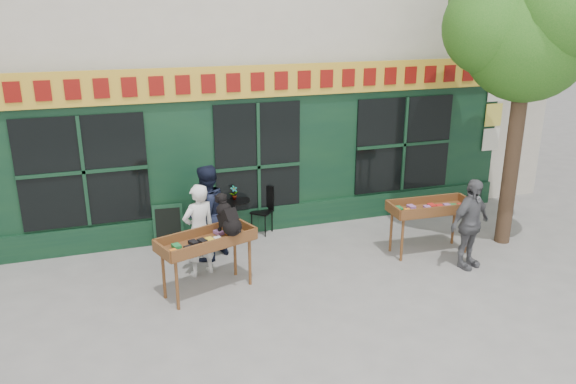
{
  "coord_description": "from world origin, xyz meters",
  "views": [
    {
      "loc": [
        -2.85,
        -7.84,
        4.32
      ],
      "look_at": [
        -0.01,
        0.5,
        1.4
      ],
      "focal_mm": 35.0,
      "sensor_mm": 36.0,
      "label": 1
    }
  ],
  "objects_px": {
    "book_cart_right": "(431,210)",
    "bistro_table": "(235,210)",
    "man_left": "(206,213)",
    "man_right": "(470,224)",
    "book_cart_center": "(207,244)",
    "woman": "(199,230)",
    "dog": "(228,214)"
  },
  "relations": [
    {
      "from": "book_cart_right",
      "to": "bistro_table",
      "type": "relative_size",
      "value": 2.01
    },
    {
      "from": "man_left",
      "to": "woman",
      "type": "bearing_deg",
      "value": 31.94
    },
    {
      "from": "book_cart_right",
      "to": "woman",
      "type": "bearing_deg",
      "value": 176.48
    },
    {
      "from": "book_cart_right",
      "to": "bistro_table",
      "type": "bearing_deg",
      "value": 152.54
    },
    {
      "from": "man_right",
      "to": "bistro_table",
      "type": "distance_m",
      "value": 4.37
    },
    {
      "from": "book_cart_right",
      "to": "man_right",
      "type": "bearing_deg",
      "value": -65.33
    },
    {
      "from": "man_right",
      "to": "man_left",
      "type": "distance_m",
      "value": 4.56
    },
    {
      "from": "book_cart_center",
      "to": "woman",
      "type": "relative_size",
      "value": 1.02
    },
    {
      "from": "dog",
      "to": "book_cart_right",
      "type": "relative_size",
      "value": 0.39
    },
    {
      "from": "man_left",
      "to": "man_right",
      "type": "bearing_deg",
      "value": 120.85
    },
    {
      "from": "woman",
      "to": "man_right",
      "type": "xyz_separation_m",
      "value": [
        4.43,
        -1.21,
        -0.0
      ]
    },
    {
      "from": "book_cart_center",
      "to": "woman",
      "type": "height_order",
      "value": "woman"
    },
    {
      "from": "book_cart_right",
      "to": "bistro_table",
      "type": "height_order",
      "value": "book_cart_right"
    },
    {
      "from": "man_left",
      "to": "bistro_table",
      "type": "bearing_deg",
      "value": -166.49
    },
    {
      "from": "book_cart_right",
      "to": "dog",
      "type": "bearing_deg",
      "value": -173.53
    },
    {
      "from": "bistro_table",
      "to": "woman",
      "type": "bearing_deg",
      "value": -123.77
    },
    {
      "from": "book_cart_center",
      "to": "woman",
      "type": "xyz_separation_m",
      "value": [
        0.0,
        0.65,
        -0.03
      ]
    },
    {
      "from": "dog",
      "to": "book_cart_right",
      "type": "distance_m",
      "value": 3.81
    },
    {
      "from": "bistro_table",
      "to": "man_left",
      "type": "bearing_deg",
      "value": -130.57
    },
    {
      "from": "dog",
      "to": "bistro_table",
      "type": "relative_size",
      "value": 0.79
    },
    {
      "from": "book_cart_right",
      "to": "man_left",
      "type": "bearing_deg",
      "value": 167.79
    },
    {
      "from": "book_cart_right",
      "to": "man_right",
      "type": "relative_size",
      "value": 0.96
    },
    {
      "from": "dog",
      "to": "man_right",
      "type": "distance_m",
      "value": 4.14
    },
    {
      "from": "book_cart_center",
      "to": "man_left",
      "type": "bearing_deg",
      "value": 60.01
    },
    {
      "from": "man_left",
      "to": "book_cart_right",
      "type": "bearing_deg",
      "value": 129.0
    },
    {
      "from": "book_cart_right",
      "to": "man_right",
      "type": "distance_m",
      "value": 0.81
    },
    {
      "from": "man_left",
      "to": "book_cart_center",
      "type": "bearing_deg",
      "value": 43.17
    },
    {
      "from": "woman",
      "to": "book_cart_right",
      "type": "distance_m",
      "value": 4.15
    },
    {
      "from": "dog",
      "to": "man_right",
      "type": "relative_size",
      "value": 0.38
    },
    {
      "from": "bistro_table",
      "to": "man_left",
      "type": "relative_size",
      "value": 0.44
    },
    {
      "from": "book_cart_center",
      "to": "man_right",
      "type": "height_order",
      "value": "man_right"
    },
    {
      "from": "woman",
      "to": "man_left",
      "type": "height_order",
      "value": "man_left"
    }
  ]
}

